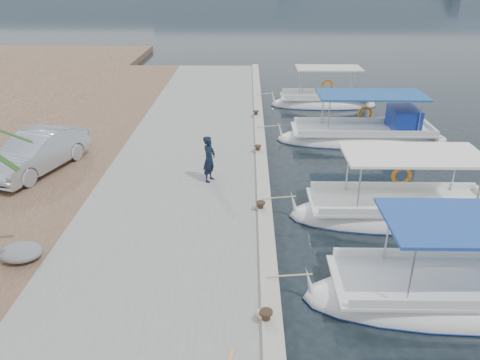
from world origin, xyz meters
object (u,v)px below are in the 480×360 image
object	(u,v)px
fishing_caique_d	(365,137)
fishing_caique_b	(464,297)
fishing_caique_e	(323,104)
fisherman	(209,159)
parked_car	(36,152)
fishing_caique_c	(398,214)

from	to	relation	value
fishing_caique_d	fishing_caique_b	bearing A→B (deg)	-90.88
fishing_caique_e	fisherman	world-z (taller)	fishing_caique_e
fishing_caique_e	fisherman	size ratio (longest dim) A/B	3.71
parked_car	fishing_caique_e	bearing A→B (deg)	60.01
fishing_caique_c	parked_car	distance (m)	12.89
fishing_caique_b	parked_car	size ratio (longest dim) A/B	1.78
fishing_caique_c	fishing_caique_e	bearing A→B (deg)	92.01
fishing_caique_c	fishing_caique_d	xyz separation A→B (m)	(0.56, 7.35, 0.06)
fishing_caique_b	parked_car	world-z (taller)	fishing_caique_b
fishing_caique_b	fishing_caique_e	xyz separation A→B (m)	(-0.85, 17.54, 0.00)
fishing_caique_c	parked_car	bearing A→B (deg)	168.85
parked_car	fishing_caique_c	bearing A→B (deg)	6.87
fisherman	fishing_caique_b	bearing A→B (deg)	-111.36
fishing_caique_d	fisherman	bearing A→B (deg)	-140.17
fishing_caique_c	parked_car	xyz separation A→B (m)	(-12.60, 2.48, 1.10)
fishing_caique_d	fishing_caique_e	distance (m)	6.14
fishing_caique_b	parked_car	xyz separation A→B (m)	(-12.99, 6.62, 1.10)
fishing_caique_c	fisherman	bearing A→B (deg)	164.68
fishing_caique_b	fishing_caique_c	world-z (taller)	same
fisherman	parked_car	distance (m)	6.44
fisherman	parked_car	bearing A→B (deg)	103.17
fisherman	parked_car	size ratio (longest dim) A/B	0.37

